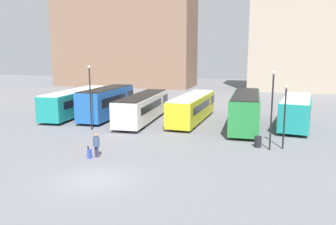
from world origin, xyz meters
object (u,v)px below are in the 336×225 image
at_px(bus_3, 193,107).
at_px(suitcase, 89,154).
at_px(bus_0, 76,101).
at_px(lamp_post_0, 90,93).
at_px(lamp_post_2, 272,104).
at_px(bus_5, 296,111).
at_px(trash_bin, 258,142).
at_px(traveler, 96,143).
at_px(bus_1, 107,102).
at_px(lamp_post_1, 285,111).
at_px(bus_4, 246,109).
at_px(bus_2, 143,107).

bearing_deg(bus_3, suitcase, 166.63).
xyz_separation_m(bus_0, lamp_post_0, (5.46, -6.41, 1.91)).
distance_m(suitcase, lamp_post_2, 13.37).
bearing_deg(bus_5, bus_3, 97.14).
height_order(bus_0, trash_bin, bus_0).
relative_size(bus_0, lamp_post_2, 2.11).
xyz_separation_m(lamp_post_0, lamp_post_2, (15.94, -2.28, -0.09)).
distance_m(lamp_post_0, trash_bin, 15.49).
height_order(bus_0, traveler, bus_0).
distance_m(bus_1, bus_5, 19.74).
xyz_separation_m(bus_3, trash_bin, (6.84, -8.52, -1.08)).
bearing_deg(lamp_post_2, bus_0, 157.90).
xyz_separation_m(bus_0, lamp_post_1, (22.34, -8.13, 1.28)).
distance_m(suitcase, trash_bin, 12.48).
height_order(bus_4, bus_5, bus_4).
distance_m(bus_4, bus_5, 4.92).
distance_m(bus_0, bus_4, 19.27).
relative_size(bus_4, traveler, 6.73).
height_order(bus_3, bus_5, bus_5).
bearing_deg(bus_2, bus_4, -93.76).
bearing_deg(lamp_post_2, trash_bin, 148.28).
distance_m(bus_2, trash_bin, 13.86).
bearing_deg(lamp_post_1, suitcase, -154.58).
height_order(traveler, suitcase, traveler).
xyz_separation_m(bus_1, trash_bin, (16.33, -7.63, -1.38)).
distance_m(bus_4, lamp_post_2, 7.98).
relative_size(bus_2, lamp_post_1, 2.50).
bearing_deg(bus_3, bus_5, -88.50).
xyz_separation_m(bus_1, bus_2, (4.46, -0.56, -0.26)).
bearing_deg(traveler, lamp_post_0, 42.14).
relative_size(bus_3, lamp_post_2, 1.99).
xyz_separation_m(bus_2, bus_4, (10.56, -0.10, 0.25)).
height_order(bus_3, traveler, bus_3).
relative_size(bus_4, lamp_post_1, 2.36).
bearing_deg(bus_1, bus_0, 81.39).
bearing_deg(bus_4, lamp_post_0, 109.63).
height_order(bus_2, trash_bin, bus_2).
height_order(bus_5, suitcase, bus_5).
relative_size(bus_2, traveler, 7.12).
bearing_deg(lamp_post_2, bus_1, 154.60).
xyz_separation_m(bus_2, suitcase, (0.94, -13.09, -1.22)).
bearing_deg(bus_2, trash_bin, -124.00).
bearing_deg(lamp_post_2, lamp_post_1, 30.73).
distance_m(lamp_post_1, lamp_post_2, 1.23).
bearing_deg(trash_bin, bus_3, 128.74).
bearing_deg(bus_0, bus_4, -97.68).
height_order(bus_1, trash_bin, bus_1).
distance_m(bus_0, trash_bin, 22.14).
distance_m(bus_4, lamp_post_1, 7.68).
xyz_separation_m(lamp_post_0, lamp_post_1, (16.88, -1.71, -0.63)).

